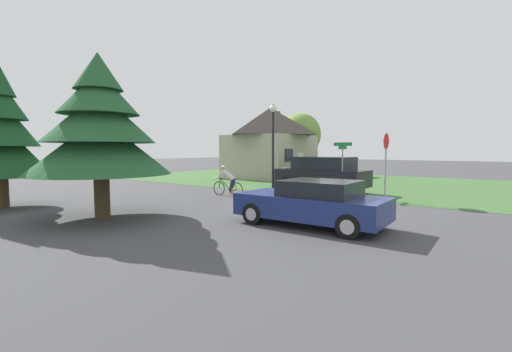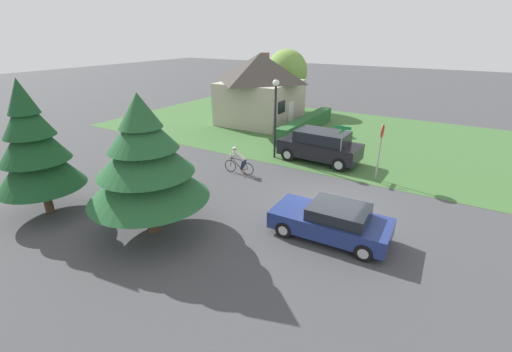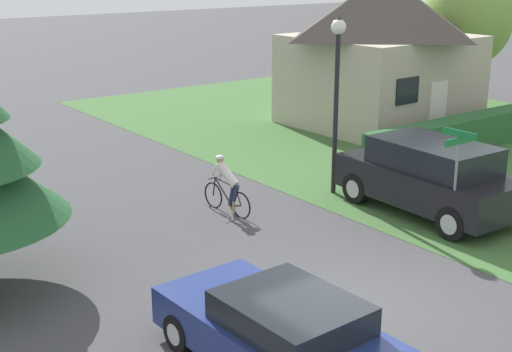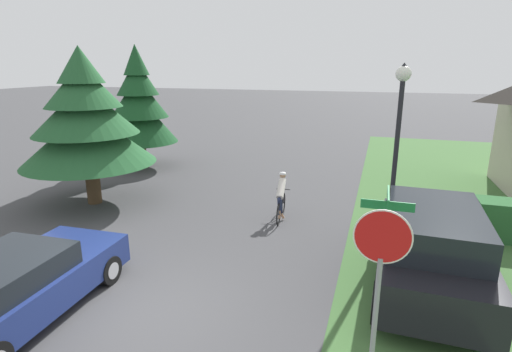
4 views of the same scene
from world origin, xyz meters
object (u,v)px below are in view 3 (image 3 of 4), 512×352
object	(u,v)px
cyclist	(227,186)
parked_suv_right	(429,177)
sedan_left_lane	(281,334)
cottage_house	(381,48)
street_lamp	(337,72)
street_name_sign	(457,165)
deciduous_tree_right	(466,20)

from	to	relation	value
cyclist	parked_suv_right	xyz separation A→B (m)	(3.99, -3.04, 0.25)
sedan_left_lane	parked_suv_right	distance (m)	8.21
cottage_house	sedan_left_lane	xyz separation A→B (m)	(-13.93, -11.30, -2.25)
cottage_house	sedan_left_lane	size ratio (longest dim) A/B	1.54
parked_suv_right	cyclist	bearing A→B (deg)	54.47
cottage_house	cyclist	size ratio (longest dim) A/B	3.84
street_lamp	parked_suv_right	bearing A→B (deg)	-73.46
cottage_house	parked_suv_right	bearing A→B (deg)	-130.68
cottage_house	parked_suv_right	distance (m)	10.40
sedan_left_lane	street_name_sign	xyz separation A→B (m)	(6.48, 1.88, 1.12)
sedan_left_lane	street_lamp	size ratio (longest dim) A/B	0.92
street_lamp	deciduous_tree_right	world-z (taller)	deciduous_tree_right
cottage_house	street_name_sign	bearing A→B (deg)	-129.72
street_lamp	street_name_sign	world-z (taller)	street_lamp
cyclist	parked_suv_right	bearing A→B (deg)	-133.10
cyclist	street_name_sign	xyz separation A→B (m)	(3.00, -4.56, 1.08)
street_lamp	street_name_sign	bearing A→B (deg)	-92.96
cyclist	street_name_sign	size ratio (longest dim) A/B	0.68
cyclist	street_lamp	xyz separation A→B (m)	(3.22, -0.43, 2.59)
cottage_house	parked_suv_right	xyz separation A→B (m)	(-6.47, -7.90, -1.96)
street_lamp	deciduous_tree_right	size ratio (longest dim) A/B	0.83
cottage_house	deciduous_tree_right	size ratio (longest dim) A/B	1.18
cyclist	deciduous_tree_right	distance (m)	17.00
sedan_left_lane	street_name_sign	world-z (taller)	street_name_sign
cottage_house	street_lamp	world-z (taller)	cottage_house
parked_suv_right	street_lamp	distance (m)	3.59
cyclist	parked_suv_right	distance (m)	5.02
cyclist	street_lamp	bearing A→B (deg)	-103.46
cyclist	street_name_sign	bearing A→B (deg)	-152.45
cottage_house	deciduous_tree_right	bearing A→B (deg)	2.28
sedan_left_lane	cyclist	size ratio (longest dim) A/B	2.49
cyclist	street_lamp	size ratio (longest dim) A/B	0.37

